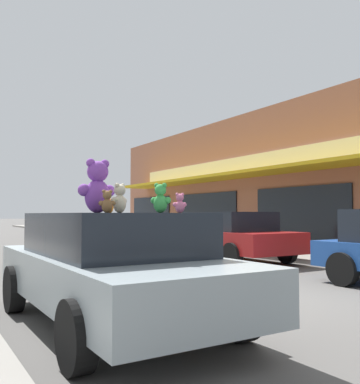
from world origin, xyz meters
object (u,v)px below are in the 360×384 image
(teddy_bear_giant, at_px, (97,187))
(teddy_bear_green, at_px, (160,198))
(teddy_bear_orange, at_px, (110,206))
(teddy_bear_brown, at_px, (107,202))
(teddy_bear_blue, at_px, (119,205))
(teddy_bear_pink, at_px, (180,203))
(teddy_bear_cream, at_px, (120,199))
(plush_art_car, at_px, (112,265))
(parked_car_far_center, at_px, (229,235))

(teddy_bear_giant, height_order, teddy_bear_green, teddy_bear_giant)
(teddy_bear_giant, relative_size, teddy_bear_orange, 3.08)
(teddy_bear_brown, distance_m, teddy_bear_blue, 0.50)
(teddy_bear_giant, relative_size, teddy_bear_blue, 3.10)
(teddy_bear_brown, distance_m, teddy_bear_pink, 0.88)
(teddy_bear_orange, height_order, teddy_bear_cream, teddy_bear_cream)
(plush_art_car, xyz_separation_m, teddy_bear_giant, (-0.11, 0.26, 0.98))
(teddy_bear_brown, bearing_deg, teddy_bear_cream, -131.71)
(plush_art_car, distance_m, teddy_bear_cream, 0.83)
(teddy_bear_brown, xyz_separation_m, teddy_bear_green, (0.28, -0.83, 0.02))
(teddy_bear_cream, distance_m, teddy_bear_green, 1.00)
(teddy_bear_blue, xyz_separation_m, parked_car_far_center, (5.55, 4.74, -0.73))
(parked_car_far_center, bearing_deg, teddy_bear_green, -133.29)
(teddy_bear_giant, distance_m, teddy_bear_cream, 0.36)
(plush_art_car, distance_m, parked_car_far_center, 7.59)
(teddy_bear_brown, bearing_deg, teddy_bear_orange, -101.09)
(teddy_bear_blue, relative_size, parked_car_far_center, 0.05)
(teddy_bear_brown, xyz_separation_m, teddy_bear_orange, (0.54, 1.24, -0.03))
(plush_art_car, xyz_separation_m, teddy_bear_cream, (0.10, 0.02, 0.83))
(teddy_bear_brown, bearing_deg, parked_car_far_center, -126.39)
(plush_art_car, distance_m, teddy_bear_giant, 1.02)
(teddy_bear_green, bearing_deg, teddy_bear_pink, -92.74)
(teddy_bear_orange, bearing_deg, teddy_bear_blue, 61.34)
(teddy_bear_cream, relative_size, teddy_bear_blue, 1.68)
(teddy_bear_brown, relative_size, teddy_bear_cream, 0.74)
(teddy_bear_pink, bearing_deg, teddy_bear_brown, -22.33)
(teddy_bear_blue, bearing_deg, plush_art_car, 18.27)
(teddy_bear_brown, height_order, teddy_bear_cream, teddy_bear_cream)
(teddy_bear_cream, xyz_separation_m, teddy_bear_pink, (0.48, -0.68, -0.07))
(teddy_bear_brown, relative_size, parked_car_far_center, 0.06)
(teddy_bear_giant, xyz_separation_m, teddy_bear_pink, (0.69, -0.93, -0.22))
(plush_art_car, height_order, teddy_bear_brown, teddy_bear_brown)
(teddy_bear_orange, distance_m, parked_car_far_center, 6.63)
(plush_art_car, bearing_deg, parked_car_far_center, 40.84)
(teddy_bear_giant, distance_m, teddy_bear_green, 1.28)
(teddy_bear_giant, distance_m, teddy_bear_pink, 1.18)
(teddy_bear_cream, distance_m, teddy_bear_pink, 0.84)
(teddy_bear_orange, height_order, teddy_bear_green, teddy_bear_green)
(teddy_bear_brown, relative_size, teddy_bear_pink, 1.17)
(parked_car_far_center, bearing_deg, teddy_bear_blue, -139.51)
(teddy_bear_blue, height_order, teddy_bear_green, teddy_bear_green)
(teddy_bear_cream, height_order, teddy_bear_green, teddy_bear_cream)
(teddy_bear_pink, bearing_deg, teddy_bear_giant, -40.30)
(teddy_bear_pink, relative_size, parked_car_far_center, 0.05)
(parked_car_far_center, bearing_deg, teddy_bear_cream, -138.76)
(teddy_bear_giant, xyz_separation_m, teddy_bear_brown, (-0.03, -0.42, -0.20))
(teddy_bear_orange, height_order, parked_car_far_center, teddy_bear_orange)
(teddy_bear_cream, relative_size, parked_car_far_center, 0.09)
(teddy_bear_brown, relative_size, teddy_bear_green, 0.87)
(teddy_bear_pink, distance_m, teddy_bear_green, 0.54)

